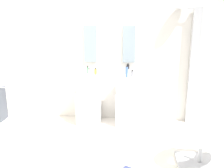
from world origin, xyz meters
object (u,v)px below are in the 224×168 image
(soap_bottle_white, at_px, (89,73))
(soap_bottle_black, at_px, (128,69))
(soap_bottle_green, at_px, (88,70))
(soap_bottle_blue, at_px, (127,72))
(lounge_chair, at_px, (201,141))
(towel_rack, at_px, (0,105))
(soap_bottle_amber, at_px, (96,72))
(pedestal_sink_left, at_px, (89,99))
(shower_column, at_px, (193,65))
(soap_bottle_grey, at_px, (132,74))
(pedestal_sink_right, at_px, (128,100))

(soap_bottle_white, height_order, soap_bottle_black, soap_bottle_black)
(soap_bottle_black, bearing_deg, soap_bottle_green, -178.77)
(soap_bottle_blue, height_order, soap_bottle_white, soap_bottle_blue)
(lounge_chair, distance_m, soap_bottle_black, 1.81)
(soap_bottle_white, bearing_deg, soap_bottle_green, 108.15)
(towel_rack, distance_m, soap_bottle_amber, 1.64)
(pedestal_sink_left, height_order, shower_column, shower_column)
(soap_bottle_blue, height_order, soap_bottle_grey, soap_bottle_blue)
(soap_bottle_amber, bearing_deg, soap_bottle_green, 156.90)
(soap_bottle_white, distance_m, soap_bottle_black, 0.70)
(pedestal_sink_right, height_order, towel_rack, pedestal_sink_right)
(soap_bottle_grey, bearing_deg, pedestal_sink_right, 132.04)
(towel_rack, relative_size, soap_bottle_white, 6.76)
(shower_column, height_order, soap_bottle_green, shower_column)
(soap_bottle_amber, height_order, soap_bottle_blue, soap_bottle_blue)
(soap_bottle_green, bearing_deg, towel_rack, -135.65)
(pedestal_sink_right, distance_m, soap_bottle_black, 0.55)
(lounge_chair, xyz_separation_m, soap_bottle_grey, (-0.90, 1.15, 0.61))
(soap_bottle_amber, xyz_separation_m, soap_bottle_white, (-0.08, -0.16, 0.01))
(pedestal_sink_right, xyz_separation_m, soap_bottle_black, (-0.01, 0.14, 0.53))
(pedestal_sink_left, bearing_deg, towel_rack, -140.05)
(lounge_chair, height_order, soap_bottle_grey, soap_bottle_grey)
(shower_column, relative_size, soap_bottle_amber, 17.00)
(pedestal_sink_left, height_order, soap_bottle_grey, soap_bottle_grey)
(soap_bottle_blue, xyz_separation_m, soap_bottle_white, (-0.64, 0.02, -0.03))
(soap_bottle_white, relative_size, soap_bottle_black, 0.72)
(pedestal_sink_right, xyz_separation_m, soap_bottle_green, (-0.74, 0.12, 0.50))
(soap_bottle_black, bearing_deg, towel_rack, -149.23)
(shower_column, height_order, soap_bottle_amber, shower_column)
(pedestal_sink_left, height_order, towel_rack, pedestal_sink_left)
(soap_bottle_blue, relative_size, soap_bottle_grey, 1.61)
(soap_bottle_white, bearing_deg, pedestal_sink_right, 8.39)
(shower_column, height_order, soap_bottle_blue, shower_column)
(soap_bottle_blue, bearing_deg, soap_bottle_white, 178.55)
(pedestal_sink_right, bearing_deg, lounge_chair, -51.57)
(soap_bottle_green, relative_size, soap_bottle_black, 0.71)
(pedestal_sink_left, bearing_deg, lounge_chair, -36.27)
(pedestal_sink_left, bearing_deg, soap_bottle_green, 105.33)
(lounge_chair, bearing_deg, towel_rack, 174.13)
(towel_rack, bearing_deg, soap_bottle_grey, 24.30)
(towel_rack, bearing_deg, lounge_chair, -5.87)
(soap_bottle_amber, height_order, soap_bottle_white, soap_bottle_white)
(soap_bottle_amber, distance_m, soap_bottle_blue, 0.59)
(towel_rack, xyz_separation_m, soap_bottle_amber, (1.25, 1.00, 0.32))
(shower_column, height_order, lounge_chair, shower_column)
(pedestal_sink_right, relative_size, soap_bottle_grey, 8.11)
(pedestal_sink_left, distance_m, soap_bottle_blue, 0.87)
(towel_rack, bearing_deg, soap_bottle_blue, 24.65)
(soap_bottle_grey, xyz_separation_m, soap_bottle_black, (-0.08, 0.22, 0.04))
(towel_rack, bearing_deg, pedestal_sink_right, 27.30)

